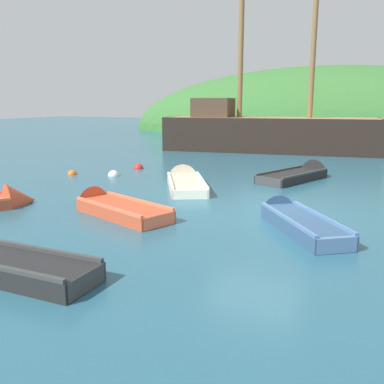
# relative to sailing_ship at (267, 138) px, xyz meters

# --- Properties ---
(ground_plane) EXTENTS (120.00, 120.00, 0.00)m
(ground_plane) POSITION_rel_sailing_ship_xyz_m (3.46, -13.82, -0.77)
(ground_plane) COLOR #285B70
(shore_hill) EXTENTS (39.09, 18.69, 12.28)m
(shore_hill) POSITION_rel_sailing_ship_xyz_m (0.57, 17.60, -0.77)
(shore_hill) COLOR #387033
(shore_hill) RESTS_ON ground
(sailing_ship) EXTENTS (14.88, 4.91, 11.63)m
(sailing_ship) POSITION_rel_sailing_ship_xyz_m (0.00, 0.00, 0.00)
(sailing_ship) COLOR black
(sailing_ship) RESTS_ON ground
(rowboat_outer_left) EXTENTS (2.84, 3.78, 1.05)m
(rowboat_outer_left) POSITION_rel_sailing_ship_xyz_m (0.19, -11.43, -0.69)
(rowboat_outer_left) COLOR beige
(rowboat_outer_left) RESTS_ON ground
(rowboat_far) EXTENTS (2.37, 3.93, 1.10)m
(rowboat_far) POSITION_rel_sailing_ship_xyz_m (3.60, -8.37, -0.68)
(rowboat_far) COLOR black
(rowboat_far) RESTS_ON ground
(rowboat_center) EXTENTS (2.76, 3.31, 0.86)m
(rowboat_center) POSITION_rel_sailing_ship_xyz_m (4.59, -14.77, -0.67)
(rowboat_center) COLOR #335175
(rowboat_center) RESTS_ON ground
(rowboat_outer_right) EXTENTS (3.55, 2.11, 0.97)m
(rowboat_outer_right) POSITION_rel_sailing_ship_xyz_m (0.06, -15.55, -0.67)
(rowboat_outer_right) COLOR #C64C2D
(rowboat_outer_right) RESTS_ON ground
(buoy_orange) EXTENTS (0.37, 0.37, 0.37)m
(buoy_orange) POSITION_rel_sailing_ship_xyz_m (-4.79, -11.32, -0.77)
(buoy_orange) COLOR orange
(buoy_orange) RESTS_ON ground
(buoy_red) EXTENTS (0.43, 0.43, 0.43)m
(buoy_red) POSITION_rel_sailing_ship_xyz_m (-3.24, -8.92, -0.77)
(buoy_red) COLOR red
(buoy_red) RESTS_ON ground
(buoy_white) EXTENTS (0.43, 0.43, 0.43)m
(buoy_white) POSITION_rel_sailing_ship_xyz_m (-3.14, -10.88, -0.77)
(buoy_white) COLOR white
(buoy_white) RESTS_ON ground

